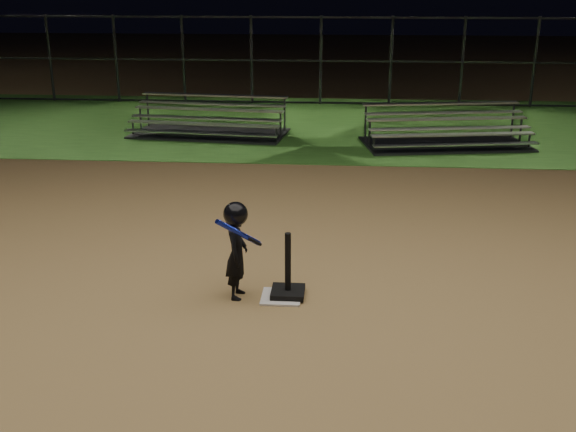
% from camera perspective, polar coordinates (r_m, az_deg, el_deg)
% --- Properties ---
extents(ground, '(80.00, 80.00, 0.00)m').
position_cam_1_polar(ground, '(7.95, -0.57, -6.78)').
color(ground, olive).
rests_on(ground, ground).
extents(grass_strip, '(60.00, 8.00, 0.01)m').
position_cam_1_polar(grass_strip, '(17.49, 2.33, 7.58)').
color(grass_strip, '#2C5E1E').
rests_on(grass_strip, ground).
extents(home_plate, '(0.45, 0.45, 0.02)m').
position_cam_1_polar(home_plate, '(7.94, -0.57, -6.70)').
color(home_plate, beige).
rests_on(home_plate, ground).
extents(batting_tee, '(0.38, 0.38, 0.75)m').
position_cam_1_polar(batting_tee, '(7.92, -0.01, -5.60)').
color(batting_tee, black).
rests_on(batting_tee, home_plate).
extents(child_batter, '(0.47, 0.56, 1.14)m').
position_cam_1_polar(child_batter, '(7.76, -4.28, -2.61)').
color(child_batter, black).
rests_on(child_batter, ground).
extents(bleacher_left, '(3.71, 2.10, 0.87)m').
position_cam_1_polar(bleacher_left, '(16.34, -6.54, 7.28)').
color(bleacher_left, silver).
rests_on(bleacher_left, ground).
extents(bleacher_right, '(3.75, 2.28, 0.86)m').
position_cam_1_polar(bleacher_right, '(15.53, 12.92, 6.31)').
color(bleacher_right, silver).
rests_on(bleacher_right, ground).
extents(backstop_fence, '(20.08, 0.08, 2.50)m').
position_cam_1_polar(backstop_fence, '(20.26, 2.72, 12.70)').
color(backstop_fence, '#38383D').
rests_on(backstop_fence, ground).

